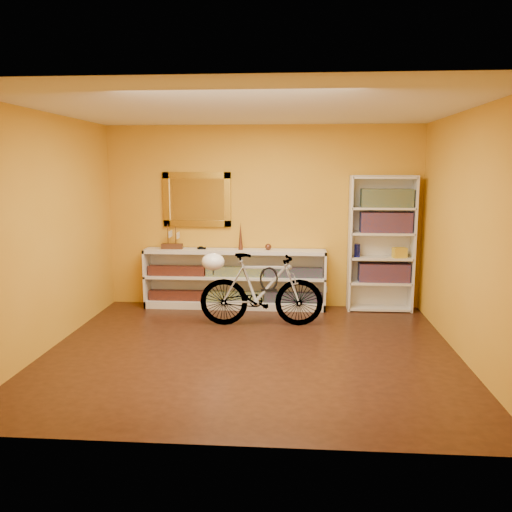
# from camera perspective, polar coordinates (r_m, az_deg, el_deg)

# --- Properties ---
(floor) EXTENTS (4.50, 4.00, 0.01)m
(floor) POSITION_cam_1_polar(r_m,az_deg,el_deg) (5.87, -0.52, -10.38)
(floor) COLOR black
(floor) RESTS_ON ground
(ceiling) EXTENTS (4.50, 4.00, 0.01)m
(ceiling) POSITION_cam_1_polar(r_m,az_deg,el_deg) (5.55, -0.57, 15.85)
(ceiling) COLOR silver
(ceiling) RESTS_ON ground
(back_wall) EXTENTS (4.50, 0.01, 2.60)m
(back_wall) POSITION_cam_1_polar(r_m,az_deg,el_deg) (7.55, 0.75, 4.27)
(back_wall) COLOR orange
(back_wall) RESTS_ON ground
(left_wall) EXTENTS (0.01, 4.00, 2.60)m
(left_wall) POSITION_cam_1_polar(r_m,az_deg,el_deg) (6.17, -21.90, 2.39)
(left_wall) COLOR orange
(left_wall) RESTS_ON ground
(right_wall) EXTENTS (0.01, 4.00, 2.60)m
(right_wall) POSITION_cam_1_polar(r_m,az_deg,el_deg) (5.82, 22.17, 1.97)
(right_wall) COLOR orange
(right_wall) RESTS_ON ground
(gilt_mirror) EXTENTS (0.98, 0.06, 0.78)m
(gilt_mirror) POSITION_cam_1_polar(r_m,az_deg,el_deg) (7.61, -6.47, 6.14)
(gilt_mirror) COLOR olive
(gilt_mirror) RESTS_ON back_wall
(wall_socket) EXTENTS (0.09, 0.02, 0.09)m
(wall_socket) POSITION_cam_1_polar(r_m,az_deg,el_deg) (7.70, 7.44, -3.64)
(wall_socket) COLOR silver
(wall_socket) RESTS_ON back_wall
(console_unit) EXTENTS (2.60, 0.35, 0.85)m
(console_unit) POSITION_cam_1_polar(r_m,az_deg,el_deg) (7.53, -2.34, -2.49)
(console_unit) COLOR silver
(console_unit) RESTS_ON floor
(cd_row_lower) EXTENTS (2.50, 0.13, 0.14)m
(cd_row_lower) POSITION_cam_1_polar(r_m,az_deg,el_deg) (7.57, -2.34, -4.41)
(cd_row_lower) COLOR black
(cd_row_lower) RESTS_ON console_unit
(cd_row_upper) EXTENTS (2.50, 0.13, 0.14)m
(cd_row_upper) POSITION_cam_1_polar(r_m,az_deg,el_deg) (7.49, -2.36, -1.70)
(cd_row_upper) COLOR navy
(cd_row_upper) RESTS_ON console_unit
(model_ship) EXTENTS (0.30, 0.12, 0.36)m
(model_ship) POSITION_cam_1_polar(r_m,az_deg,el_deg) (7.58, -9.17, 2.10)
(model_ship) COLOR #3F2111
(model_ship) RESTS_ON console_unit
(toy_car) EXTENTS (0.00, 0.00, 0.00)m
(toy_car) POSITION_cam_1_polar(r_m,az_deg,el_deg) (7.52, -5.95, 0.75)
(toy_car) COLOR black
(toy_car) RESTS_ON console_unit
(bronze_ornament) EXTENTS (0.07, 0.07, 0.39)m
(bronze_ornament) POSITION_cam_1_polar(r_m,az_deg,el_deg) (7.41, -1.69, 2.20)
(bronze_ornament) COLOR #5B2F1F
(bronze_ornament) RESTS_ON console_unit
(decorative_orb) EXTENTS (0.09, 0.09, 0.09)m
(decorative_orb) POSITION_cam_1_polar(r_m,az_deg,el_deg) (7.40, 1.34, 1.00)
(decorative_orb) COLOR #5B2F1F
(decorative_orb) RESTS_ON console_unit
(bookcase) EXTENTS (0.90, 0.30, 1.90)m
(bookcase) POSITION_cam_1_polar(r_m,az_deg,el_deg) (7.51, 13.50, 1.28)
(bookcase) COLOR silver
(bookcase) RESTS_ON floor
(book_row_a) EXTENTS (0.70, 0.22, 0.26)m
(book_row_a) POSITION_cam_1_polar(r_m,az_deg,el_deg) (7.58, 13.75, -1.75)
(book_row_a) COLOR maroon
(book_row_a) RESTS_ON bookcase
(book_row_b) EXTENTS (0.70, 0.22, 0.28)m
(book_row_b) POSITION_cam_1_polar(r_m,az_deg,el_deg) (7.48, 13.97, 3.59)
(book_row_b) COLOR maroon
(book_row_b) RESTS_ON bookcase
(book_row_c) EXTENTS (0.70, 0.22, 0.25)m
(book_row_c) POSITION_cam_1_polar(r_m,az_deg,el_deg) (7.45, 14.07, 6.15)
(book_row_c) COLOR navy
(book_row_c) RESTS_ON bookcase
(travel_mug) EXTENTS (0.08, 0.08, 0.19)m
(travel_mug) POSITION_cam_1_polar(r_m,az_deg,el_deg) (7.46, 10.97, 0.60)
(travel_mug) COLOR navy
(travel_mug) RESTS_ON bookcase
(red_tin) EXTENTS (0.16, 0.16, 0.17)m
(red_tin) POSITION_cam_1_polar(r_m,az_deg,el_deg) (7.45, 12.11, 5.90)
(red_tin) COLOR maroon
(red_tin) RESTS_ON bookcase
(yellow_bag) EXTENTS (0.20, 0.16, 0.14)m
(yellow_bag) POSITION_cam_1_polar(r_m,az_deg,el_deg) (7.53, 15.39, 0.35)
(yellow_bag) COLOR gold
(yellow_bag) RESTS_ON bookcase
(bicycle) EXTENTS (0.49, 1.62, 0.94)m
(bicycle) POSITION_cam_1_polar(r_m,az_deg,el_deg) (6.66, 0.59, -3.69)
(bicycle) COLOR silver
(bicycle) RESTS_ON floor
(helmet) EXTENTS (0.29, 0.28, 0.22)m
(helmet) POSITION_cam_1_polar(r_m,az_deg,el_deg) (6.62, -4.71, -0.63)
(helmet) COLOR white
(helmet) RESTS_ON bicycle
(u_lock) EXTENTS (0.23, 0.02, 0.23)m
(u_lock) POSITION_cam_1_polar(r_m,az_deg,el_deg) (6.63, 1.41, -2.50)
(u_lock) COLOR black
(u_lock) RESTS_ON bicycle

